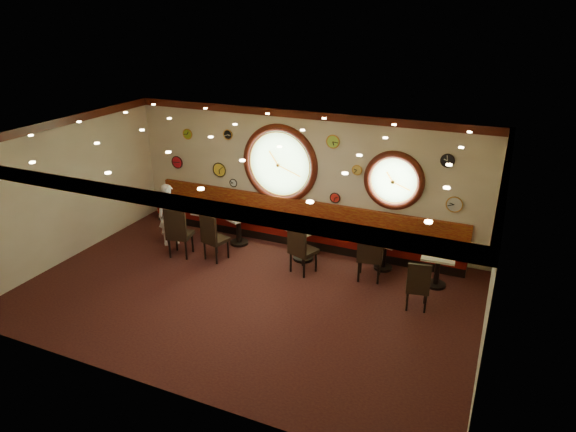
% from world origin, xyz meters
% --- Properties ---
extents(floor, '(9.00, 6.00, 0.00)m').
position_xyz_m(floor, '(0.00, 0.00, 0.00)').
color(floor, black).
rests_on(floor, ground).
extents(ceiling, '(9.00, 6.00, 0.02)m').
position_xyz_m(ceiling, '(0.00, 0.00, 3.20)').
color(ceiling, '#B48E32').
rests_on(ceiling, wall_back).
extents(wall_back, '(9.00, 0.02, 3.20)m').
position_xyz_m(wall_back, '(0.00, 3.00, 1.60)').
color(wall_back, beige).
rests_on(wall_back, floor).
extents(wall_front, '(9.00, 0.02, 3.20)m').
position_xyz_m(wall_front, '(0.00, -3.00, 1.60)').
color(wall_front, beige).
rests_on(wall_front, floor).
extents(wall_left, '(0.02, 6.00, 3.20)m').
position_xyz_m(wall_left, '(-4.50, 0.00, 1.60)').
color(wall_left, beige).
rests_on(wall_left, floor).
extents(wall_right, '(0.02, 6.00, 3.20)m').
position_xyz_m(wall_right, '(4.50, 0.00, 1.60)').
color(wall_right, beige).
rests_on(wall_right, floor).
extents(molding_back, '(9.00, 0.10, 0.18)m').
position_xyz_m(molding_back, '(0.00, 2.95, 3.11)').
color(molding_back, '#3E120B').
rests_on(molding_back, wall_back).
extents(molding_front, '(9.00, 0.10, 0.18)m').
position_xyz_m(molding_front, '(0.00, -2.95, 3.11)').
color(molding_front, '#3E120B').
rests_on(molding_front, wall_back).
extents(molding_left, '(0.10, 6.00, 0.18)m').
position_xyz_m(molding_left, '(-4.45, 0.00, 3.11)').
color(molding_left, '#3E120B').
rests_on(molding_left, wall_back).
extents(molding_right, '(0.10, 6.00, 0.18)m').
position_xyz_m(molding_right, '(4.45, 0.00, 3.11)').
color(molding_right, '#3E120B').
rests_on(molding_right, wall_back).
extents(banquette_base, '(8.00, 0.55, 0.20)m').
position_xyz_m(banquette_base, '(0.00, 2.72, 0.10)').
color(banquette_base, black).
rests_on(banquette_base, floor).
extents(banquette_seat, '(8.00, 0.55, 0.30)m').
position_xyz_m(banquette_seat, '(0.00, 2.72, 0.35)').
color(banquette_seat, '#580907').
rests_on(banquette_seat, banquette_base).
extents(banquette_back, '(8.00, 0.10, 0.55)m').
position_xyz_m(banquette_back, '(0.00, 2.94, 0.75)').
color(banquette_back, '#660809').
rests_on(banquette_back, wall_back).
extents(porthole_left_glass, '(1.66, 0.02, 1.66)m').
position_xyz_m(porthole_left_glass, '(-0.60, 3.00, 1.85)').
color(porthole_left_glass, '#8ECC7A').
rests_on(porthole_left_glass, wall_back).
extents(porthole_left_frame, '(1.98, 0.18, 1.98)m').
position_xyz_m(porthole_left_frame, '(-0.60, 2.98, 1.85)').
color(porthole_left_frame, '#3E120B').
rests_on(porthole_left_frame, wall_back).
extents(porthole_left_ring, '(1.61, 0.03, 1.61)m').
position_xyz_m(porthole_left_ring, '(-0.60, 2.95, 1.85)').
color(porthole_left_ring, gold).
rests_on(porthole_left_ring, wall_back).
extents(porthole_right_glass, '(1.10, 0.02, 1.10)m').
position_xyz_m(porthole_right_glass, '(2.20, 3.00, 1.80)').
color(porthole_right_glass, '#8ECC7A').
rests_on(porthole_right_glass, wall_back).
extents(porthole_right_frame, '(1.38, 0.18, 1.38)m').
position_xyz_m(porthole_right_frame, '(2.20, 2.98, 1.80)').
color(porthole_right_frame, '#3E120B').
rests_on(porthole_right_frame, wall_back).
extents(porthole_right_ring, '(1.09, 0.03, 1.09)m').
position_xyz_m(porthole_right_ring, '(2.20, 2.95, 1.80)').
color(porthole_right_ring, gold).
rests_on(porthole_right_ring, wall_back).
extents(wall_clock_0, '(0.36, 0.03, 0.36)m').
position_xyz_m(wall_clock_0, '(-2.30, 2.96, 1.50)').
color(wall_clock_0, yellow).
rests_on(wall_clock_0, wall_back).
extents(wall_clock_1, '(0.26, 0.03, 0.26)m').
position_xyz_m(wall_clock_1, '(-3.20, 2.96, 2.35)').
color(wall_clock_1, '#8AB624').
rests_on(wall_clock_1, wall_back).
extents(wall_clock_2, '(0.30, 0.03, 0.30)m').
position_xyz_m(wall_clock_2, '(0.75, 2.96, 2.55)').
color(wall_clock_2, '#9ED342').
rests_on(wall_clock_2, wall_back).
extents(wall_clock_3, '(0.22, 0.03, 0.22)m').
position_xyz_m(wall_clock_3, '(1.35, 2.96, 1.95)').
color(wall_clock_3, gold).
rests_on(wall_clock_3, wall_back).
extents(wall_clock_4, '(0.24, 0.03, 0.24)m').
position_xyz_m(wall_clock_4, '(-2.00, 2.96, 2.45)').
color(wall_clock_4, black).
rests_on(wall_clock_4, wall_back).
extents(wall_clock_5, '(0.20, 0.03, 0.20)m').
position_xyz_m(wall_clock_5, '(-1.90, 2.96, 1.20)').
color(wall_clock_5, silver).
rests_on(wall_clock_5, wall_back).
extents(wall_clock_6, '(0.34, 0.03, 0.34)m').
position_xyz_m(wall_clock_6, '(3.55, 2.96, 1.45)').
color(wall_clock_6, silver).
rests_on(wall_clock_6, wall_back).
extents(wall_clock_7, '(0.32, 0.03, 0.32)m').
position_xyz_m(wall_clock_7, '(-3.60, 2.96, 1.55)').
color(wall_clock_7, red).
rests_on(wall_clock_7, wall_back).
extents(wall_clock_8, '(0.28, 0.03, 0.28)m').
position_xyz_m(wall_clock_8, '(3.30, 2.96, 2.40)').
color(wall_clock_8, black).
rests_on(wall_clock_8, wall_back).
extents(wall_clock_9, '(0.24, 0.03, 0.24)m').
position_xyz_m(wall_clock_9, '(0.85, 2.96, 1.20)').
color(wall_clock_9, red).
rests_on(wall_clock_9, wall_back).
extents(table_a, '(0.70, 0.70, 0.75)m').
position_xyz_m(table_a, '(-2.06, 2.03, 0.48)').
color(table_a, black).
rests_on(table_a, floor).
extents(table_b, '(0.92, 0.92, 0.77)m').
position_xyz_m(table_b, '(-1.27, 2.02, 0.49)').
color(table_b, black).
rests_on(table_b, floor).
extents(table_c, '(0.97, 0.97, 0.82)m').
position_xyz_m(table_c, '(0.48, 1.89, 0.52)').
color(table_c, black).
rests_on(table_c, floor).
extents(table_d, '(0.78, 0.78, 0.72)m').
position_xyz_m(table_d, '(2.28, 2.18, 0.45)').
color(table_d, black).
rests_on(table_d, floor).
extents(table_e, '(0.70, 0.70, 0.73)m').
position_xyz_m(table_e, '(3.47, 1.87, 0.46)').
color(table_e, black).
rests_on(table_e, floor).
extents(chair_a, '(0.61, 0.61, 0.75)m').
position_xyz_m(chair_a, '(-2.18, 0.84, 0.70)').
color(chair_a, black).
rests_on(chair_a, floor).
extents(chair_b, '(0.58, 0.58, 0.71)m').
position_xyz_m(chair_b, '(-1.38, 1.01, 0.65)').
color(chair_b, black).
rests_on(chair_b, floor).
extents(chair_c, '(0.64, 0.64, 0.74)m').
position_xyz_m(chair_c, '(0.67, 1.24, 0.68)').
color(chair_c, black).
rests_on(chair_c, floor).
extents(chair_d, '(0.60, 0.60, 0.77)m').
position_xyz_m(chair_d, '(2.13, 1.52, 0.71)').
color(chair_d, black).
rests_on(chair_d, floor).
extents(chair_e, '(0.50, 0.50, 0.63)m').
position_xyz_m(chair_e, '(3.26, 0.79, 0.58)').
color(chair_e, black).
rests_on(chair_e, floor).
extents(condiment_a_salt, '(0.04, 0.04, 0.11)m').
position_xyz_m(condiment_a_salt, '(-2.14, 2.05, 0.81)').
color(condiment_a_salt, silver).
rests_on(condiment_a_salt, table_a).
extents(condiment_b_salt, '(0.03, 0.03, 0.09)m').
position_xyz_m(condiment_b_salt, '(-1.29, 2.10, 0.81)').
color(condiment_b_salt, silver).
rests_on(condiment_b_salt, table_b).
extents(condiment_c_salt, '(0.04, 0.04, 0.11)m').
position_xyz_m(condiment_c_salt, '(0.35, 1.94, 0.88)').
color(condiment_c_salt, silver).
rests_on(condiment_c_salt, table_c).
extents(condiment_d_salt, '(0.04, 0.04, 0.10)m').
position_xyz_m(condiment_d_salt, '(2.20, 2.26, 0.77)').
color(condiment_d_salt, '#B9B9BE').
rests_on(condiment_d_salt, table_d).
extents(condiment_a_pepper, '(0.03, 0.03, 0.09)m').
position_xyz_m(condiment_a_pepper, '(-2.09, 2.03, 0.80)').
color(condiment_a_pepper, silver).
rests_on(condiment_a_pepper, table_a).
extents(condiment_b_pepper, '(0.04, 0.04, 0.11)m').
position_xyz_m(condiment_b_pepper, '(-1.31, 1.99, 0.82)').
color(condiment_b_pepper, silver).
rests_on(condiment_b_pepper, table_b).
extents(condiment_c_pepper, '(0.03, 0.03, 0.09)m').
position_xyz_m(condiment_c_pepper, '(0.53, 1.91, 0.87)').
color(condiment_c_pepper, silver).
rests_on(condiment_c_pepper, table_c).
extents(condiment_d_pepper, '(0.03, 0.03, 0.09)m').
position_xyz_m(condiment_d_pepper, '(2.29, 2.20, 0.76)').
color(condiment_d_pepper, silver).
rests_on(condiment_d_pepper, table_d).
extents(condiment_a_bottle, '(0.05, 0.05, 0.15)m').
position_xyz_m(condiment_a_bottle, '(-1.96, 2.15, 0.83)').
color(condiment_a_bottle, gold).
rests_on(condiment_a_bottle, table_a).
extents(condiment_b_bottle, '(0.05, 0.05, 0.15)m').
position_xyz_m(condiment_b_bottle, '(-1.17, 2.05, 0.84)').
color(condiment_b_bottle, orange).
rests_on(condiment_b_bottle, table_b).
extents(condiment_c_bottle, '(0.06, 0.06, 0.18)m').
position_xyz_m(condiment_c_bottle, '(0.57, 2.01, 0.91)').
color(condiment_c_bottle, gold).
rests_on(condiment_c_bottle, table_c).
extents(condiment_d_bottle, '(0.06, 0.06, 0.18)m').
position_xyz_m(condiment_d_bottle, '(2.35, 2.30, 0.81)').
color(condiment_d_bottle, gold).
rests_on(condiment_d_bottle, table_d).
extents(condiment_e_salt, '(0.04, 0.04, 0.10)m').
position_xyz_m(condiment_e_salt, '(3.38, 1.90, 0.78)').
color(condiment_e_salt, '#B9BABE').
rests_on(condiment_e_salt, table_e).
extents(condiment_e_pepper, '(0.04, 0.04, 0.11)m').
position_xyz_m(condiment_e_pepper, '(3.50, 1.83, 0.78)').
color(condiment_e_pepper, '#BBBCC0').
rests_on(condiment_e_pepper, table_e).
extents(condiment_e_bottle, '(0.06, 0.06, 0.18)m').
position_xyz_m(condiment_e_bottle, '(3.54, 1.99, 0.81)').
color(condiment_e_bottle, gold).
rests_on(condiment_e_bottle, table_e).
extents(waiter, '(0.64, 0.66, 1.52)m').
position_xyz_m(waiter, '(-2.79, 1.38, 0.76)').
color(waiter, white).
rests_on(waiter, floor).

